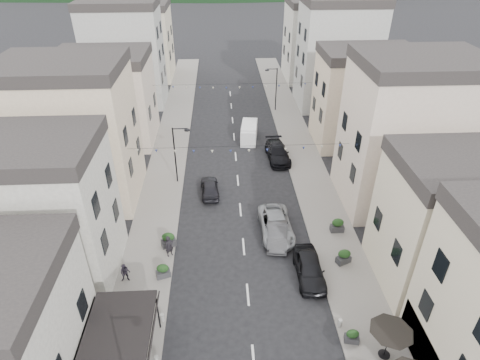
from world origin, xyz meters
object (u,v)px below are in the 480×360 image
object	(u,v)px
parked_car_a	(309,268)
parked_car_d	(278,153)
pedestrian_b	(125,273)
parked_car_c	(276,225)
delivery_van	(249,132)
parked_car_e	(210,188)
parked_car_b	(277,232)
pedestrian_a	(169,246)

from	to	relation	value
parked_car_a	parked_car_d	xyz separation A→B (m)	(0.00, 17.71, -0.02)
parked_car_a	pedestrian_b	world-z (taller)	pedestrian_b
parked_car_c	delivery_van	bearing A→B (deg)	91.61
parked_car_e	pedestrian_b	distance (m)	12.53
parked_car_e	parked_car_d	bearing A→B (deg)	-142.99
parked_car_b	pedestrian_a	xyz separation A→B (m)	(-8.60, -1.58, 0.30)
parked_car_a	pedestrian_b	bearing A→B (deg)	179.23
parked_car_a	delivery_van	xyz separation A→B (m)	(-2.81, 22.64, 0.24)
pedestrian_b	parked_car_d	bearing A→B (deg)	51.35
parked_car_b	pedestrian_b	size ratio (longest dim) A/B	2.94
parked_car_e	parked_car_b	bearing A→B (deg)	124.50
parked_car_b	parked_car_c	distance (m)	0.84
parked_car_c	pedestrian_b	world-z (taller)	pedestrian_b
parked_car_e	delivery_van	world-z (taller)	delivery_van
parked_car_e	pedestrian_a	bearing A→B (deg)	66.46
pedestrian_b	parked_car_a	bearing A→B (deg)	-2.19
delivery_van	pedestrian_a	world-z (taller)	delivery_van
pedestrian_b	parked_car_c	bearing A→B (deg)	21.64
parked_car_a	parked_car_d	bearing A→B (deg)	89.97
delivery_van	parked_car_e	bearing A→B (deg)	-104.42
parked_car_c	parked_car_e	size ratio (longest dim) A/B	1.36
parked_car_a	parked_car_e	bearing A→B (deg)	123.37
parked_car_a	pedestrian_a	world-z (taller)	pedestrian_a
parked_car_e	pedestrian_b	world-z (taller)	pedestrian_b
parked_car_c	parked_car_d	distance (m)	12.76
parked_car_d	pedestrian_a	bearing A→B (deg)	-128.37
parked_car_d	pedestrian_a	size ratio (longest dim) A/B	2.97
pedestrian_b	parked_car_e	bearing A→B (deg)	60.41
parked_car_c	parked_car_b	bearing A→B (deg)	-91.68
parked_car_e	pedestrian_a	distance (m)	9.08
parked_car_a	parked_car_b	xyz separation A→B (m)	(-1.80, 4.24, -0.07)
pedestrian_a	parked_car_c	bearing A→B (deg)	-18.40
parked_car_b	pedestrian_b	world-z (taller)	pedestrian_b
parked_car_d	delivery_van	world-z (taller)	delivery_van
parked_car_a	parked_car_c	distance (m)	5.39
parked_car_e	delivery_van	xyz separation A→B (m)	(4.59, 11.42, 0.35)
parked_car_d	parked_car_c	bearing A→B (deg)	-101.85
parked_car_c	delivery_van	world-z (taller)	delivery_van
parked_car_c	delivery_van	xyz separation A→B (m)	(-1.01, 17.56, 0.27)
delivery_van	parked_car_a	bearing A→B (deg)	-75.45
parked_car_e	pedestrian_b	size ratio (longest dim) A/B	2.71
pedestrian_a	pedestrian_b	xyz separation A→B (m)	(-2.91, -2.48, -0.16)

